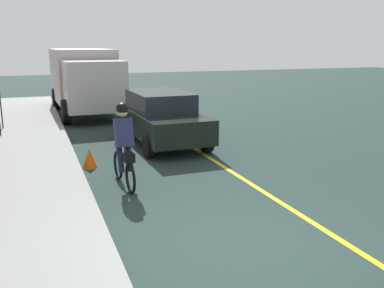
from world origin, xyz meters
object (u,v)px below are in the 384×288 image
object	(u,v)px
parked_sedan_rear	(161,117)
traffic_cone_near	(89,158)
cyclist_lead	(124,146)
box_truck_background	(85,78)

from	to	relation	value
parked_sedan_rear	traffic_cone_near	bearing A→B (deg)	-51.90
cyclist_lead	parked_sedan_rear	world-z (taller)	cyclist_lead
cyclist_lead	traffic_cone_near	distance (m)	1.94
parked_sedan_rear	traffic_cone_near	size ratio (longest dim) A/B	8.86
traffic_cone_near	cyclist_lead	bearing A→B (deg)	-163.25
box_truck_background	cyclist_lead	bearing A→B (deg)	-4.13
box_truck_background	traffic_cone_near	size ratio (longest dim) A/B	13.54
cyclist_lead	traffic_cone_near	xyz separation A→B (m)	(1.75, 0.53, -0.66)
cyclist_lead	parked_sedan_rear	xyz separation A→B (m)	(3.74, -1.93, -0.09)
parked_sedan_rear	box_truck_background	distance (m)	7.04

